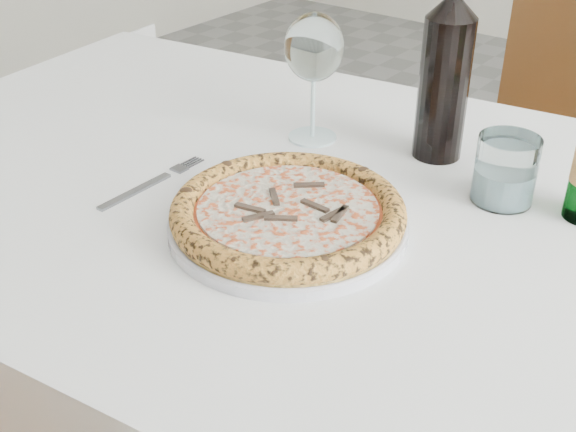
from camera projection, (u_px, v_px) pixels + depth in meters
name	position (u px, v px, depth m)	size (l,w,h in m)	color
dining_table	(331.00, 250.00, 1.01)	(1.62, 1.08, 0.76)	brown
chair_far	(545.00, 158.00, 1.58)	(0.59, 0.59, 0.93)	brown
plate	(288.00, 224.00, 0.90)	(0.30, 0.30, 0.02)	silver
pizza	(288.00, 212.00, 0.89)	(0.29, 0.29, 0.03)	gold
fork	(150.00, 183.00, 1.00)	(0.02, 0.18, 0.00)	slate
wine_glass	(314.00, 50.00, 1.06)	(0.09, 0.09, 0.20)	white
tumbler	(505.00, 174.00, 0.95)	(0.08, 0.08, 0.09)	silver
wine_bottle	(445.00, 74.00, 1.02)	(0.07, 0.07, 0.30)	black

